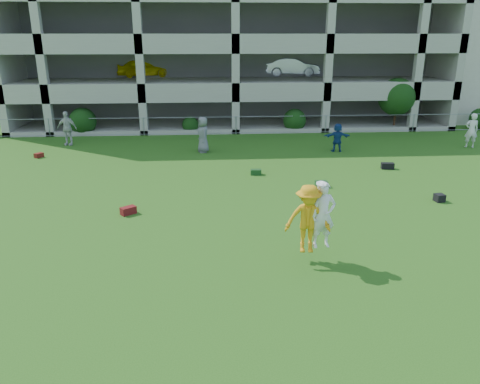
{
  "coord_description": "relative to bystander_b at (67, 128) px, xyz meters",
  "views": [
    {
      "loc": [
        -1.86,
        -11.44,
        6.32
      ],
      "look_at": [
        -0.85,
        3.0,
        1.4
      ],
      "focal_mm": 35.0,
      "sensor_mm": 36.0,
      "label": 1
    }
  ],
  "objects": [
    {
      "name": "bag_red_f",
      "position": [
        -0.77,
        -2.92,
        -0.88
      ],
      "size": [
        0.49,
        0.53,
        0.24
      ],
      "primitive_type": "cube",
      "rotation": [
        0.0,
        0.0,
        0.95
      ],
      "color": "#580F0F",
      "rests_on": "ground"
    },
    {
      "name": "bystander_c",
      "position": [
        8.04,
        -2.34,
        -0.02
      ],
      "size": [
        0.84,
        1.09,
        1.98
      ],
      "primitive_type": "imported",
      "rotation": [
        0.0,
        0.0,
        -1.33
      ],
      "color": "slate",
      "rests_on": "ground"
    },
    {
      "name": "bystander_b",
      "position": [
        0.0,
        0.0,
        0.0
      ],
      "size": [
        1.24,
        0.67,
        2.01
      ],
      "primitive_type": "imported",
      "rotation": [
        0.0,
        0.0,
        -0.16
      ],
      "color": "silver",
      "rests_on": "ground"
    },
    {
      "name": "bag_green_c",
      "position": [
        13.17,
        -8.98,
        -0.87
      ],
      "size": [
        0.52,
        0.38,
        0.26
      ],
      "primitive_type": "cube",
      "rotation": [
        0.0,
        0.0,
        0.06
      ],
      "color": "#133517",
      "rests_on": "ground"
    },
    {
      "name": "bag_red_a",
      "position": [
        5.32,
        -11.68,
        -0.86
      ],
      "size": [
        0.62,
        0.57,
        0.28
      ],
      "primitive_type": "cube",
      "rotation": [
        0.0,
        0.0,
        0.64
      ],
      "color": "#5A130F",
      "rests_on": "ground"
    },
    {
      "name": "bystander_e",
      "position": [
        23.54,
        -2.27,
        -0.01
      ],
      "size": [
        0.81,
        0.62,
        1.99
      ],
      "primitive_type": "imported",
      "rotation": [
        0.0,
        0.0,
        2.93
      ],
      "color": "silver",
      "rests_on": "ground"
    },
    {
      "name": "bag_black_e",
      "position": [
        17.09,
        -6.41,
        -0.85
      ],
      "size": [
        0.63,
        0.37,
        0.3
      ],
      "primitive_type": "cube",
      "rotation": [
        0.0,
        0.0,
        -0.12
      ],
      "color": "black",
      "rests_on": "ground"
    },
    {
      "name": "crate_d",
      "position": [
        17.41,
        -11.15,
        -0.85
      ],
      "size": [
        0.4,
        0.4,
        0.3
      ],
      "primitive_type": "cube",
      "rotation": [
        0.0,
        0.0,
        0.16
      ],
      "color": "black",
      "rests_on": "ground"
    },
    {
      "name": "fence",
      "position": [
        10.16,
        2.45,
        -0.39
      ],
      "size": [
        36.06,
        0.06,
        1.2
      ],
      "color": "gray",
      "rests_on": "ground"
    },
    {
      "name": "ground",
      "position": [
        10.16,
        -16.55,
        -1.0
      ],
      "size": [
        100.0,
        100.0,
        0.0
      ],
      "primitive_type": "plane",
      "color": "#235114",
      "rests_on": "ground"
    },
    {
      "name": "frisbee_contest",
      "position": [
        11.2,
        -15.84,
        0.35
      ],
      "size": [
        1.52,
        0.85,
        2.06
      ],
      "color": "orange",
      "rests_on": "ground"
    },
    {
      "name": "shrub_row",
      "position": [
        14.75,
        3.15,
        0.51
      ],
      "size": [
        34.38,
        2.52,
        3.5
      ],
      "color": "#163D11",
      "rests_on": "ground"
    },
    {
      "name": "bag_green_g",
      "position": [
        10.53,
        -6.94,
        -0.88
      ],
      "size": [
        0.52,
        0.33,
        0.25
      ],
      "primitive_type": "cube",
      "rotation": [
        0.0,
        0.0,
        -0.05
      ],
      "color": "#143715",
      "rests_on": "ground"
    },
    {
      "name": "parking_garage",
      "position": [
        10.16,
        11.15,
        5.01
      ],
      "size": [
        30.0,
        14.0,
        12.0
      ],
      "color": "#9E998C",
      "rests_on": "ground"
    },
    {
      "name": "bystander_d",
      "position": [
        15.54,
        -2.69,
        -0.21
      ],
      "size": [
        1.5,
        0.54,
        1.59
      ],
      "primitive_type": "imported",
      "rotation": [
        0.0,
        0.0,
        3.09
      ],
      "color": "navy",
      "rests_on": "ground"
    }
  ]
}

